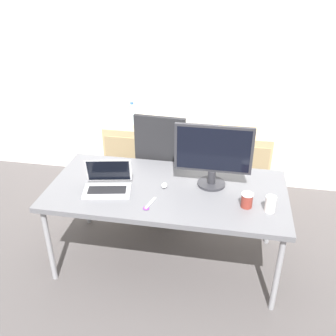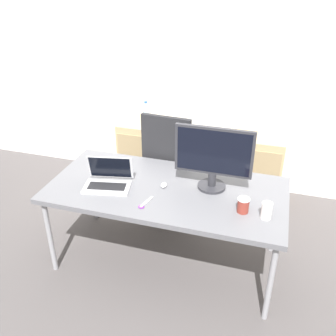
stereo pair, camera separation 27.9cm
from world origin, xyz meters
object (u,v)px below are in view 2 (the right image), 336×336
at_px(mouse, 164,185).
at_px(laptop_center, 108,180).
at_px(office_chair, 173,176).
at_px(coffee_cup_brown, 243,205).
at_px(monitor, 213,157).
at_px(cabinet_left, 147,153).
at_px(cabinet_right, 254,168).
at_px(water_bottle, 146,113).
at_px(coffee_cup_white, 267,211).

bearing_deg(mouse, laptop_center, -165.74).
height_order(office_chair, coffee_cup_brown, office_chair).
relative_size(laptop_center, mouse, 5.67).
bearing_deg(mouse, coffee_cup_brown, -13.98).
height_order(monitor, mouse, monitor).
bearing_deg(office_chair, cabinet_left, 131.65).
bearing_deg(laptop_center, cabinet_right, 51.37).
distance_m(mouse, coffee_cup_brown, 0.63).
bearing_deg(mouse, water_bottle, 115.66).
xyz_separation_m(cabinet_right, laptop_center, (-1.01, -1.27, 0.39)).
xyz_separation_m(cabinet_left, mouse, (0.56, -1.16, 0.36)).
height_order(cabinet_right, coffee_cup_brown, coffee_cup_brown).
relative_size(cabinet_left, cabinet_right, 1.00).
bearing_deg(monitor, cabinet_right, 76.56).
bearing_deg(mouse, monitor, 15.97).
bearing_deg(office_chair, cabinet_right, 34.66).
distance_m(cabinet_right, monitor, 1.25).
bearing_deg(coffee_cup_brown, coffee_cup_white, -9.53).
bearing_deg(monitor, cabinet_left, 130.46).
bearing_deg(coffee_cup_white, cabinet_left, 134.70).
bearing_deg(coffee_cup_white, monitor, 146.53).
distance_m(laptop_center, mouse, 0.42).
relative_size(water_bottle, coffee_cup_brown, 2.22).
bearing_deg(laptop_center, cabinet_left, 96.69).
distance_m(cabinet_left, mouse, 1.34).
bearing_deg(cabinet_right, office_chair, -145.34).
xyz_separation_m(cabinet_right, monitor, (-0.25, -1.06, 0.61)).
distance_m(cabinet_left, cabinet_right, 1.16).
xyz_separation_m(water_bottle, coffee_cup_brown, (1.17, -1.32, -0.07)).
height_order(office_chair, mouse, office_chair).
distance_m(cabinet_left, coffee_cup_brown, 1.80).
relative_size(cabinet_left, laptop_center, 1.89).
bearing_deg(coffee_cup_brown, monitor, 136.39).
bearing_deg(coffee_cup_brown, laptop_center, 177.32).
bearing_deg(coffee_cup_white, cabinet_right, 97.06).
bearing_deg(water_bottle, monitor, -49.60).
xyz_separation_m(office_chair, mouse, (0.12, -0.66, 0.31)).
height_order(cabinet_left, coffee_cup_brown, coffee_cup_brown).
relative_size(coffee_cup_white, coffee_cup_brown, 1.10).
bearing_deg(monitor, mouse, -164.03).
height_order(cabinet_left, mouse, mouse).
relative_size(laptop_center, monitor, 0.66).
xyz_separation_m(office_chair, coffee_cup_brown, (0.73, -0.82, 0.35)).
bearing_deg(monitor, office_chair, 129.38).
bearing_deg(laptop_center, monitor, 15.05).
relative_size(laptop_center, coffee_cup_white, 3.24).
relative_size(laptop_center, coffee_cup_brown, 3.58).
height_order(cabinet_right, laptop_center, laptop_center).
bearing_deg(monitor, coffee_cup_brown, -43.61).
relative_size(cabinet_right, laptop_center, 1.89).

